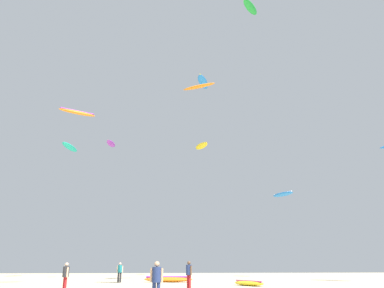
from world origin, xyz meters
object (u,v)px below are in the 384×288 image
(person_foreground, at_px, (157,279))
(kite_aloft_1, at_px, (203,82))
(person_right, at_px, (189,272))
(kite_grounded_far, at_px, (249,283))
(person_midground, at_px, (66,274))
(kite_aloft_6, at_px, (111,144))
(person_left, at_px, (120,271))
(kite_aloft_8, at_px, (201,146))
(kite_aloft_5, at_px, (250,7))
(kite_aloft_3, at_px, (199,87))
(kite_aloft_4, at_px, (77,112))
(kite_grounded_near, at_px, (168,279))
(kite_aloft_7, at_px, (70,147))
(kite_aloft_0, at_px, (283,194))

(person_foreground, xyz_separation_m, kite_aloft_1, (4.50, 18.65, 19.27))
(person_right, bearing_deg, kite_grounded_far, 2.91)
(person_midground, distance_m, kite_aloft_6, 24.64)
(person_left, height_order, kite_aloft_8, kite_aloft_8)
(person_foreground, xyz_separation_m, kite_aloft_5, (9.31, 15.56, 26.90))
(kite_aloft_3, xyz_separation_m, kite_aloft_5, (6.16, 4.44, 12.13))
(kite_grounded_far, height_order, kite_aloft_5, kite_aloft_5)
(person_right, bearing_deg, kite_aloft_4, 124.31)
(kite_aloft_5, bearing_deg, kite_aloft_1, 147.30)
(kite_grounded_near, distance_m, kite_aloft_3, 17.41)
(kite_aloft_1, relative_size, kite_aloft_4, 1.05)
(kite_aloft_7, bearing_deg, kite_grounded_near, -44.22)
(person_left, relative_size, kite_grounded_near, 0.37)
(person_left, xyz_separation_m, kite_aloft_4, (-3.96, -5.24, 12.99))
(person_foreground, height_order, kite_aloft_5, kite_aloft_5)
(kite_aloft_3, relative_size, kite_aloft_8, 0.84)
(kite_grounded_near, relative_size, kite_aloft_5, 1.62)
(kite_aloft_6, bearing_deg, person_right, -65.70)
(kite_aloft_0, distance_m, kite_aloft_3, 24.60)
(kite_grounded_near, xyz_separation_m, kite_aloft_1, (3.34, -0.17, 19.98))
(person_midground, bearing_deg, kite_aloft_3, -10.95)
(kite_aloft_4, height_order, kite_aloft_8, kite_aloft_8)
(kite_aloft_1, height_order, kite_aloft_8, kite_aloft_1)
(person_midground, bearing_deg, kite_aloft_8, 33.91)
(person_left, bearing_deg, kite_grounded_far, 52.40)
(person_foreground, height_order, kite_aloft_7, kite_aloft_7)
(person_left, relative_size, kite_aloft_1, 0.50)
(person_foreground, xyz_separation_m, kite_aloft_6, (-5.93, 27.21, 14.74))
(kite_aloft_6, bearing_deg, kite_grounded_near, -49.79)
(kite_grounded_near, xyz_separation_m, kite_grounded_far, (5.83, -6.35, -0.06))
(person_midground, relative_size, kite_aloft_1, 0.49)
(person_foreground, bearing_deg, kite_aloft_7, 28.42)
(person_left, height_order, person_right, person_right)
(kite_grounded_far, relative_size, kite_aloft_0, 0.90)
(kite_grounded_near, bearing_deg, kite_grounded_far, -47.45)
(person_midground, xyz_separation_m, kite_aloft_7, (-6.56, 24.07, 15.51))
(kite_aloft_0, distance_m, kite_aloft_4, 29.77)
(kite_aloft_6, height_order, kite_aloft_7, kite_aloft_7)
(kite_aloft_0, distance_m, kite_aloft_1, 19.90)
(kite_grounded_far, bearing_deg, kite_aloft_3, -160.61)
(kite_aloft_4, distance_m, kite_aloft_7, 18.79)
(kite_grounded_near, distance_m, kite_aloft_4, 16.89)
(kite_aloft_0, xyz_separation_m, kite_aloft_4, (-23.93, -17.37, 3.49))
(kite_aloft_7, height_order, kite_aloft_8, kite_aloft_8)
(person_midground, xyz_separation_m, person_left, (2.17, 11.30, 0.03))
(person_foreground, distance_m, kite_aloft_4, 20.10)
(person_foreground, xyz_separation_m, kite_aloft_8, (6.57, 37.03, 18.04))
(person_midground, relative_size, kite_aloft_4, 0.51)
(kite_grounded_near, height_order, kite_aloft_8, kite_aloft_8)
(kite_grounded_far, distance_m, kite_aloft_3, 16.07)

